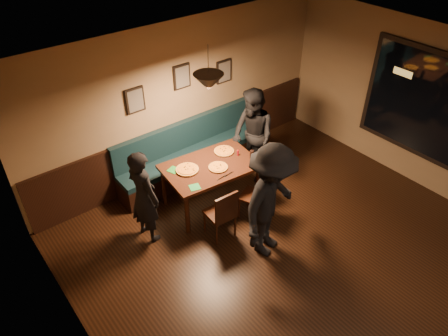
% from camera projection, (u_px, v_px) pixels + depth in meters
% --- Properties ---
extents(floor, '(7.00, 7.00, 0.00)m').
position_uv_depth(floor, '(327.00, 279.00, 5.94)').
color(floor, black).
rests_on(floor, ground).
extents(ceiling, '(7.00, 7.00, 0.00)m').
position_uv_depth(ceiling, '(367.00, 101.00, 4.28)').
color(ceiling, silver).
rests_on(ceiling, ground).
extents(wall_back, '(6.00, 0.00, 6.00)m').
position_uv_depth(wall_back, '(182.00, 100.00, 7.31)').
color(wall_back, '#8C704F').
rests_on(wall_back, ground).
extents(wainscot, '(5.88, 0.06, 1.00)m').
position_uv_depth(wainscot, '(186.00, 144.00, 7.83)').
color(wainscot, black).
rests_on(wainscot, ground).
extents(booth_bench, '(3.00, 0.60, 1.00)m').
position_uv_depth(booth_bench, '(194.00, 151.00, 7.66)').
color(booth_bench, '#0F232D').
rests_on(booth_bench, ground).
extents(window_frame, '(0.06, 2.56, 1.86)m').
position_uv_depth(window_frame, '(436.00, 109.00, 6.85)').
color(window_frame, black).
rests_on(window_frame, wall_right).
extents(window_glass, '(0.00, 2.40, 2.40)m').
position_uv_depth(window_glass, '(435.00, 110.00, 6.83)').
color(window_glass, black).
rests_on(window_glass, wall_right).
extents(picture_left, '(0.32, 0.04, 0.42)m').
position_uv_depth(picture_left, '(135.00, 100.00, 6.66)').
color(picture_left, black).
rests_on(picture_left, wall_back).
extents(picture_center, '(0.32, 0.04, 0.42)m').
position_uv_depth(picture_center, '(182.00, 77.00, 7.03)').
color(picture_center, black).
rests_on(picture_center, wall_back).
extents(picture_right, '(0.32, 0.04, 0.42)m').
position_uv_depth(picture_right, '(224.00, 71.00, 7.57)').
color(picture_right, black).
rests_on(picture_right, wall_back).
extents(pendant_lamp, '(0.44, 0.44, 0.25)m').
position_uv_depth(pendant_lamp, '(209.00, 82.00, 5.92)').
color(pendant_lamp, black).
rests_on(pendant_lamp, ceiling).
extents(dining_table, '(1.59, 1.11, 0.80)m').
position_uv_depth(dining_table, '(211.00, 185.00, 7.01)').
color(dining_table, black).
rests_on(dining_table, floor).
extents(chair_near_left, '(0.42, 0.42, 0.90)m').
position_uv_depth(chair_near_left, '(220.00, 212.00, 6.40)').
color(chair_near_left, black).
rests_on(chair_near_left, floor).
extents(chair_near_right, '(0.50, 0.50, 0.86)m').
position_uv_depth(chair_near_right, '(253.00, 195.00, 6.75)').
color(chair_near_right, black).
rests_on(chair_near_right, floor).
extents(diner_left, '(0.46, 0.62, 1.57)m').
position_uv_depth(diner_left, '(144.00, 197.00, 6.18)').
color(diner_left, black).
rests_on(diner_left, floor).
extents(diner_right, '(0.76, 0.92, 1.73)m').
position_uv_depth(diner_right, '(253.00, 136.00, 7.37)').
color(diner_right, black).
rests_on(diner_right, floor).
extents(diner_front, '(1.35, 1.05, 1.84)m').
position_uv_depth(diner_front, '(271.00, 202.00, 5.87)').
color(diner_front, black).
rests_on(diner_front, floor).
extents(pizza_a, '(0.45, 0.45, 0.04)m').
position_uv_depth(pizza_a, '(187.00, 170.00, 6.64)').
color(pizza_a, gold).
rests_on(pizza_a, dining_table).
extents(pizza_b, '(0.33, 0.33, 0.04)m').
position_uv_depth(pizza_b, '(218.00, 167.00, 6.70)').
color(pizza_b, gold).
rests_on(pizza_b, dining_table).
extents(pizza_c, '(0.36, 0.36, 0.04)m').
position_uv_depth(pizza_c, '(224.00, 151.00, 7.07)').
color(pizza_c, orange).
rests_on(pizza_c, dining_table).
extents(soda_glass, '(0.08, 0.08, 0.14)m').
position_uv_depth(soda_glass, '(252.00, 154.00, 6.89)').
color(soda_glass, black).
rests_on(soda_glass, dining_table).
extents(tabasco_bottle, '(0.03, 0.03, 0.12)m').
position_uv_depth(tabasco_bottle, '(238.00, 152.00, 6.96)').
color(tabasco_bottle, '#A20515').
rests_on(tabasco_bottle, dining_table).
extents(napkin_a, '(0.21, 0.21, 0.01)m').
position_uv_depth(napkin_a, '(174.00, 170.00, 6.67)').
color(napkin_a, '#1F7627').
rests_on(napkin_a, dining_table).
extents(napkin_b, '(0.20, 0.20, 0.01)m').
position_uv_depth(napkin_b, '(195.00, 187.00, 6.32)').
color(napkin_b, '#217C38').
rests_on(napkin_b, dining_table).
extents(cutlery_set, '(0.18, 0.04, 0.00)m').
position_uv_depth(cutlery_set, '(225.00, 176.00, 6.54)').
color(cutlery_set, silver).
rests_on(cutlery_set, dining_table).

